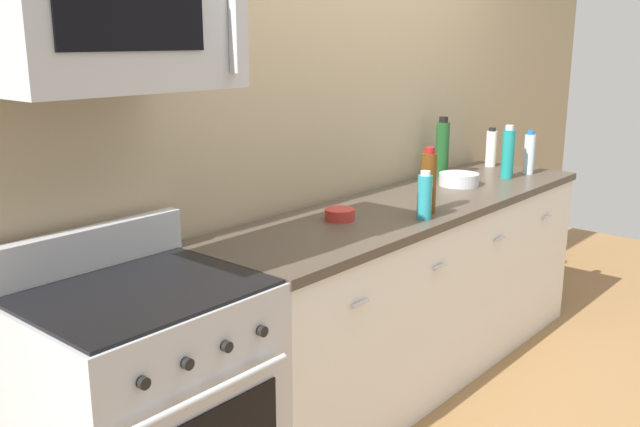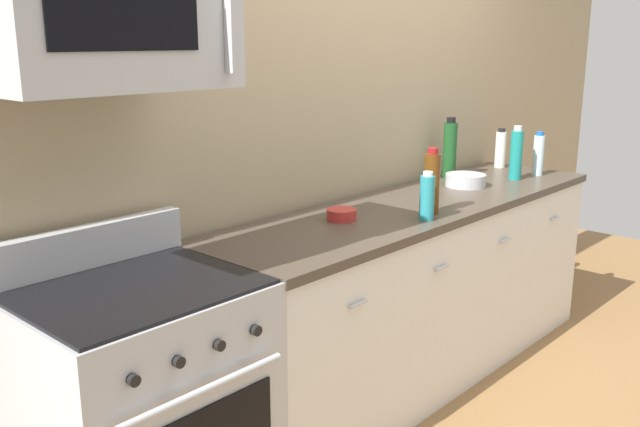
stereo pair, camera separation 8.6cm
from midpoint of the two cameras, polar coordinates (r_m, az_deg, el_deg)
ground_plane at (r=3.78m, az=8.41°, el=-12.74°), size 6.73×6.73×0.00m
back_wall at (r=3.64m, az=3.79°, el=8.58°), size 5.60×0.10×2.70m
counter_unit at (r=3.60m, az=8.69°, el=-6.19°), size 2.51×0.66×0.92m
range_oven at (r=2.53m, az=-13.41°, el=-15.47°), size 0.76×0.69×1.07m
microwave at (r=2.24m, az=-16.00°, el=14.85°), size 0.74×0.44×0.40m
bottle_wine_amber at (r=3.21m, az=9.94°, el=2.52°), size 0.07×0.07×0.31m
bottle_dish_soap at (r=3.10m, az=9.59°, el=1.33°), size 0.07×0.07×0.22m
bottle_sparkling_teal at (r=4.11m, az=16.42°, el=4.70°), size 0.07×0.07×0.31m
bottle_vinegar_white at (r=4.49m, az=15.16°, el=5.15°), size 0.07×0.07×0.24m
bottle_water_clear at (r=4.29m, az=18.07°, el=4.63°), size 0.06×0.06×0.26m
bottle_wine_green at (r=4.07m, az=11.23°, el=5.20°), size 0.08×0.08×0.35m
bowl_red_small at (r=3.08m, az=2.59°, el=-0.05°), size 0.13×0.13×0.05m
bowl_steel_prep at (r=3.87m, az=12.51°, el=2.73°), size 0.22×0.22×0.07m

